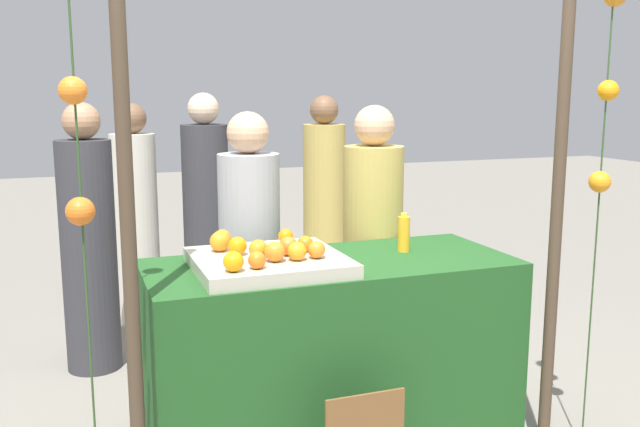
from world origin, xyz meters
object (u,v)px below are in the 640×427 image
(stall_counter, at_px, (331,357))
(orange_1, at_px, (222,238))
(orange_0, at_px, (275,252))
(vendor_right, at_px, (373,263))
(vendor_left, at_px, (250,274))
(juice_bottle, at_px, (404,234))

(stall_counter, xyz_separation_m, orange_1, (-0.46, 0.21, 0.57))
(stall_counter, relative_size, orange_1, 20.56)
(stall_counter, xyz_separation_m, orange_0, (-0.32, -0.15, 0.57))
(stall_counter, height_order, vendor_right, vendor_right)
(orange_0, height_order, vendor_right, vendor_right)
(orange_0, distance_m, vendor_left, 0.79)
(stall_counter, relative_size, juice_bottle, 8.93)
(juice_bottle, bearing_deg, vendor_left, 141.53)
(orange_0, bearing_deg, vendor_right, 41.54)
(orange_1, distance_m, juice_bottle, 0.88)
(vendor_left, bearing_deg, orange_0, -95.98)
(orange_1, bearing_deg, orange_0, -67.78)
(juice_bottle, xyz_separation_m, vendor_left, (-0.65, 0.51, -0.28))
(vendor_right, bearing_deg, vendor_left, 175.93)
(orange_0, relative_size, juice_bottle, 0.46)
(orange_0, bearing_deg, vendor_left, 84.02)
(stall_counter, bearing_deg, vendor_left, 112.43)
(juice_bottle, height_order, vendor_right, vendor_right)
(vendor_left, bearing_deg, vendor_right, -4.07)
(orange_0, height_order, juice_bottle, juice_bottle)
(juice_bottle, relative_size, vendor_right, 0.12)
(stall_counter, distance_m, vendor_right, 0.76)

